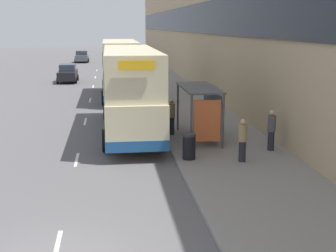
{
  "coord_description": "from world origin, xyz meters",
  "views": [
    {
      "loc": [
        1.39,
        -10.01,
        5.44
      ],
      "look_at": [
        5.2,
        19.75,
        -1.03
      ],
      "focal_mm": 50.0,
      "sensor_mm": 36.0,
      "label": 1
    }
  ],
  "objects": [
    {
      "name": "pavement",
      "position": [
        6.5,
        38.5,
        0.07
      ],
      "size": [
        5.0,
        93.0,
        0.14
      ],
      "color": "gray",
      "rests_on": "ground_plane"
    },
    {
      "name": "terrace_facade",
      "position": [
        10.49,
        38.5,
        6.69
      ],
      "size": [
        3.1,
        93.0,
        13.39
      ],
      "color": "tan",
      "rests_on": "ground_plane"
    },
    {
      "name": "lane_mark_0",
      "position": [
        0.0,
        1.01,
        0.01
      ],
      "size": [
        0.12,
        2.0,
        0.01
      ],
      "color": "silver",
      "rests_on": "ground_plane"
    },
    {
      "name": "lane_mark_1",
      "position": [
        0.0,
        8.92,
        0.01
      ],
      "size": [
        0.12,
        2.0,
        0.01
      ],
      "color": "silver",
      "rests_on": "ground_plane"
    },
    {
      "name": "lane_mark_2",
      "position": [
        0.0,
        16.84,
        0.01
      ],
      "size": [
        0.12,
        2.0,
        0.01
      ],
      "color": "silver",
      "rests_on": "ground_plane"
    },
    {
      "name": "lane_mark_3",
      "position": [
        0.0,
        24.76,
        0.01
      ],
      "size": [
        0.12,
        2.0,
        0.01
      ],
      "color": "silver",
      "rests_on": "ground_plane"
    },
    {
      "name": "lane_mark_4",
      "position": [
        0.0,
        32.67,
        0.01
      ],
      "size": [
        0.12,
        2.0,
        0.01
      ],
      "color": "silver",
      "rests_on": "ground_plane"
    },
    {
      "name": "lane_mark_5",
      "position": [
        0.0,
        40.59,
        0.01
      ],
      "size": [
        0.12,
        2.0,
        0.01
      ],
      "color": "silver",
      "rests_on": "ground_plane"
    },
    {
      "name": "lane_mark_6",
      "position": [
        0.0,
        48.5,
        0.01
      ],
      "size": [
        0.12,
        2.0,
        0.01
      ],
      "color": "silver",
      "rests_on": "ground_plane"
    },
    {
      "name": "bus_shelter",
      "position": [
        5.77,
        11.1,
        1.88
      ],
      "size": [
        1.6,
        4.2,
        2.48
      ],
      "color": "#4C4C51",
      "rests_on": "ground_plane"
    },
    {
      "name": "double_decker_bus_near",
      "position": [
        2.47,
        13.45,
        2.29
      ],
      "size": [
        2.85,
        11.04,
        4.3
      ],
      "color": "beige",
      "rests_on": "ground_plane"
    },
    {
      "name": "double_decker_bus_ahead",
      "position": [
        2.31,
        25.8,
        2.28
      ],
      "size": [
        2.85,
        10.54,
        4.3
      ],
      "color": "beige",
      "rests_on": "ground_plane"
    },
    {
      "name": "car_0",
      "position": [
        -2.54,
        36.6,
        0.86
      ],
      "size": [
        1.9,
        4.28,
        1.74
      ],
      "rotation": [
        0.0,
        0.0,
        3.14
      ],
      "color": "black",
      "rests_on": "ground_plane"
    },
    {
      "name": "car_1",
      "position": [
        2.91,
        50.33,
        0.85
      ],
      "size": [
        2.08,
        4.41,
        1.71
      ],
      "color": "navy",
      "rests_on": "ground_plane"
    },
    {
      "name": "car_2",
      "position": [
        -2.47,
        61.65,
        0.85
      ],
      "size": [
        2.05,
        3.9,
        1.71
      ],
      "rotation": [
        0.0,
        0.0,
        3.14
      ],
      "color": "#4C5156",
      "rests_on": "ground_plane"
    },
    {
      "name": "pedestrian_at_shelter",
      "position": [
        8.3,
        8.88,
        1.04
      ],
      "size": [
        0.35,
        0.35,
        1.76
      ],
      "color": "#23232D",
      "rests_on": "ground_plane"
    },
    {
      "name": "pedestrian_1",
      "position": [
        4.43,
        12.44,
        1.06
      ],
      "size": [
        0.36,
        0.36,
        1.8
      ],
      "color": "#23232D",
      "rests_on": "ground_plane"
    },
    {
      "name": "pedestrian_2",
      "position": [
        6.58,
        7.37,
        1.02
      ],
      "size": [
        0.34,
        0.34,
        1.73
      ],
      "color": "#23232D",
      "rests_on": "ground_plane"
    },
    {
      "name": "litter_bin",
      "position": [
        4.55,
        7.98,
        0.67
      ],
      "size": [
        0.55,
        0.55,
        1.05
      ],
      "color": "black",
      "rests_on": "ground_plane"
    }
  ]
}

